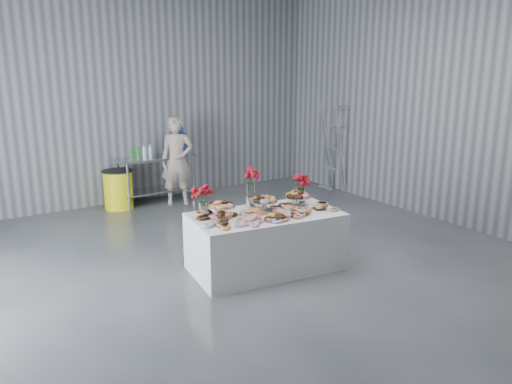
{
  "coord_description": "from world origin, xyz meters",
  "views": [
    {
      "loc": [
        -3.13,
        -4.75,
        2.6
      ],
      "look_at": [
        0.35,
        0.59,
        0.96
      ],
      "focal_mm": 35.0,
      "sensor_mm": 36.0,
      "label": 1
    }
  ],
  "objects_px": {
    "display_table": "(266,241)",
    "prep_table": "(156,171)",
    "stepladder": "(333,148)",
    "trash_barrel": "(118,189)",
    "water_jug": "(179,141)",
    "person": "(177,161)"
  },
  "relations": [
    {
      "from": "display_table",
      "to": "prep_table",
      "type": "relative_size",
      "value": 1.27
    },
    {
      "from": "display_table",
      "to": "stepladder",
      "type": "xyz_separation_m",
      "value": [
        3.45,
        2.61,
        0.55
      ]
    },
    {
      "from": "trash_barrel",
      "to": "stepladder",
      "type": "xyz_separation_m",
      "value": [
        4.15,
        -1.2,
        0.57
      ]
    },
    {
      "from": "water_jug",
      "to": "prep_table",
      "type": "bearing_deg",
      "value": 180.0
    },
    {
      "from": "prep_table",
      "to": "stepladder",
      "type": "distance_m",
      "value": 3.61
    },
    {
      "from": "prep_table",
      "to": "stepladder",
      "type": "bearing_deg",
      "value": -19.56
    },
    {
      "from": "trash_barrel",
      "to": "water_jug",
      "type": "bearing_deg",
      "value": 0.0
    },
    {
      "from": "prep_table",
      "to": "person",
      "type": "bearing_deg",
      "value": -44.71
    },
    {
      "from": "water_jug",
      "to": "stepladder",
      "type": "distance_m",
      "value": 3.14
    },
    {
      "from": "person",
      "to": "stepladder",
      "type": "distance_m",
      "value": 3.22
    },
    {
      "from": "stepladder",
      "to": "display_table",
      "type": "bearing_deg",
      "value": -142.89
    },
    {
      "from": "person",
      "to": "stepladder",
      "type": "xyz_separation_m",
      "value": [
        3.09,
        -0.9,
        0.1
      ]
    },
    {
      "from": "display_table",
      "to": "stepladder",
      "type": "height_order",
      "value": "stepladder"
    },
    {
      "from": "display_table",
      "to": "trash_barrel",
      "type": "xyz_separation_m",
      "value": [
        -0.7,
        3.82,
        -0.01
      ]
    },
    {
      "from": "prep_table",
      "to": "water_jug",
      "type": "height_order",
      "value": "water_jug"
    },
    {
      "from": "water_jug",
      "to": "trash_barrel",
      "type": "distance_m",
      "value": 1.49
    },
    {
      "from": "person",
      "to": "trash_barrel",
      "type": "bearing_deg",
      "value": -173.48
    },
    {
      "from": "display_table",
      "to": "water_jug",
      "type": "xyz_separation_m",
      "value": [
        0.56,
        3.82,
        0.77
      ]
    },
    {
      "from": "prep_table",
      "to": "stepladder",
      "type": "height_order",
      "value": "stepladder"
    },
    {
      "from": "trash_barrel",
      "to": "display_table",
      "type": "bearing_deg",
      "value": -79.62
    },
    {
      "from": "water_jug",
      "to": "person",
      "type": "relative_size",
      "value": 0.33
    },
    {
      "from": "trash_barrel",
      "to": "person",
      "type": "bearing_deg",
      "value": -15.75
    }
  ]
}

